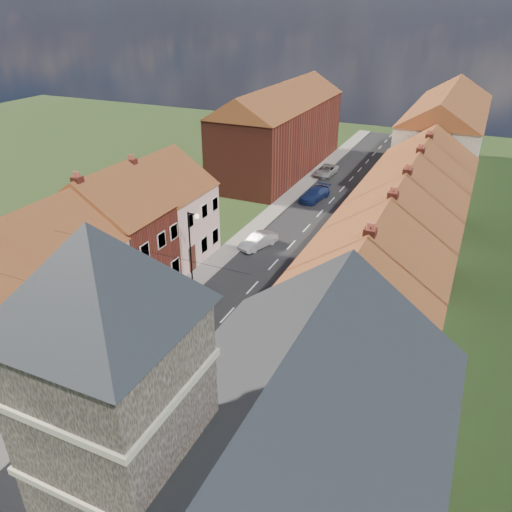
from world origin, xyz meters
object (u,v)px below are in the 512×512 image
(lamppost, at_px, (191,246))
(pedestrian_right, at_px, (217,399))
(car_distant, at_px, (326,171))
(church, at_px, (270,466))
(car_near, at_px, (113,386))
(car_far, at_px, (315,194))
(car_far_b, at_px, (371,188))
(car_mid, at_px, (258,241))

(lamppost, height_order, pedestrian_right, lamppost)
(car_distant, bearing_deg, church, -70.93)
(car_near, bearing_deg, car_distant, 98.14)
(car_far, height_order, car_far_b, car_far)
(car_near, distance_m, car_far, 32.78)
(car_near, xyz_separation_m, car_far_b, (5.17, 37.28, -0.04))
(car_mid, bearing_deg, car_near, -68.80)
(car_near, relative_size, car_distant, 0.86)
(car_distant, distance_m, car_far_b, 7.59)
(church, distance_m, car_near, 13.56)
(car_near, relative_size, pedestrian_right, 2.26)
(car_mid, height_order, pedestrian_right, pedestrian_right)
(lamppost, bearing_deg, pedestrian_right, -53.56)
(car_far, relative_size, pedestrian_right, 2.66)
(car_near, xyz_separation_m, pedestrian_right, (5.67, 1.18, 0.31))
(church, xyz_separation_m, lamppost, (-13.17, 16.68, -2.34))
(church, bearing_deg, lamppost, 128.30)
(car_mid, bearing_deg, pedestrian_right, -51.90)
(church, height_order, lamppost, church)
(church, distance_m, lamppost, 21.38)
(church, height_order, car_distant, church)
(church, bearing_deg, car_far_b, 98.23)
(church, height_order, car_near, church)
(lamppost, bearing_deg, car_far, 84.45)
(church, height_order, pedestrian_right, church)
(church, xyz_separation_m, pedestrian_right, (-5.66, 6.50, -4.91))
(car_near, distance_m, car_far_b, 37.64)
(car_mid, distance_m, pedestrian_right, 19.60)
(church, distance_m, car_distant, 48.62)
(car_mid, relative_size, car_far, 0.83)
(pedestrian_right, xyz_separation_m, car_far_b, (-0.50, 36.10, -0.35))
(car_distant, bearing_deg, car_near, -84.28)
(car_near, relative_size, car_mid, 1.03)
(church, bearing_deg, car_near, 154.85)
(car_far, relative_size, car_far_b, 1.06)
(lamppost, distance_m, car_near, 11.86)
(lamppost, distance_m, car_mid, 9.04)
(car_mid, relative_size, car_distant, 0.84)
(church, relative_size, lamppost, 2.53)
(car_mid, bearing_deg, church, -44.98)
(church, distance_m, car_mid, 28.24)
(car_distant, bearing_deg, car_far, -76.27)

